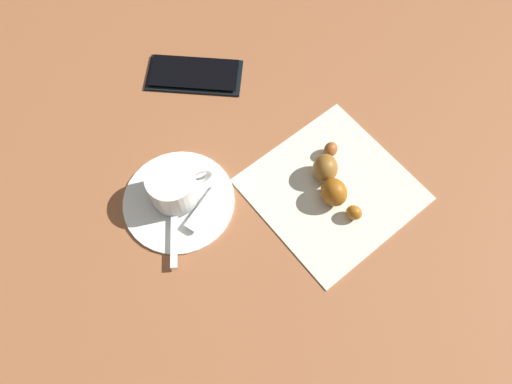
{
  "coord_description": "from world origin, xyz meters",
  "views": [
    {
      "loc": [
        0.1,
        0.26,
        0.59
      ],
      "look_at": [
        -0.01,
        0.02,
        0.01
      ],
      "focal_mm": 33.93,
      "sensor_mm": 36.0,
      "label": 1
    }
  ],
  "objects_px": {
    "saucer": "(179,200)",
    "croissant": "(331,180)",
    "napkin": "(332,189)",
    "teaspoon": "(174,199)",
    "cell_phone": "(197,73)",
    "espresso_cup": "(174,186)",
    "sugar_packet": "(205,208)"
  },
  "relations": [
    {
      "from": "espresso_cup",
      "to": "cell_phone",
      "type": "relative_size",
      "value": 0.56
    },
    {
      "from": "espresso_cup",
      "to": "sugar_packet",
      "type": "distance_m",
      "value": 0.05
    },
    {
      "from": "teaspoon",
      "to": "sugar_packet",
      "type": "relative_size",
      "value": 1.93
    },
    {
      "from": "saucer",
      "to": "espresso_cup",
      "type": "xyz_separation_m",
      "value": [
        -0.0,
        -0.01,
        0.03
      ]
    },
    {
      "from": "saucer",
      "to": "croissant",
      "type": "bearing_deg",
      "value": 163.11
    },
    {
      "from": "sugar_packet",
      "to": "croissant",
      "type": "relative_size",
      "value": 0.58
    },
    {
      "from": "saucer",
      "to": "napkin",
      "type": "relative_size",
      "value": 0.75
    },
    {
      "from": "cell_phone",
      "to": "croissant",
      "type": "bearing_deg",
      "value": 112.13
    },
    {
      "from": "sugar_packet",
      "to": "cell_phone",
      "type": "bearing_deg",
      "value": 38.43
    },
    {
      "from": "teaspoon",
      "to": "croissant",
      "type": "height_order",
      "value": "croissant"
    },
    {
      "from": "croissant",
      "to": "napkin",
      "type": "bearing_deg",
      "value": 112.16
    },
    {
      "from": "cell_phone",
      "to": "saucer",
      "type": "bearing_deg",
      "value": 63.33
    },
    {
      "from": "saucer",
      "to": "cell_phone",
      "type": "xyz_separation_m",
      "value": [
        -0.09,
        -0.19,
        0.0
      ]
    },
    {
      "from": "saucer",
      "to": "croissant",
      "type": "relative_size",
      "value": 1.2
    },
    {
      "from": "espresso_cup",
      "to": "napkin",
      "type": "relative_size",
      "value": 0.44
    },
    {
      "from": "sugar_packet",
      "to": "croissant",
      "type": "distance_m",
      "value": 0.17
    },
    {
      "from": "espresso_cup",
      "to": "napkin",
      "type": "xyz_separation_m",
      "value": [
        -0.2,
        0.07,
        -0.03
      ]
    },
    {
      "from": "napkin",
      "to": "cell_phone",
      "type": "relative_size",
      "value": 1.27
    },
    {
      "from": "sugar_packet",
      "to": "croissant",
      "type": "xyz_separation_m",
      "value": [
        -0.17,
        0.03,
        0.01
      ]
    },
    {
      "from": "croissant",
      "to": "teaspoon",
      "type": "bearing_deg",
      "value": -16.86
    },
    {
      "from": "croissant",
      "to": "saucer",
      "type": "bearing_deg",
      "value": -16.89
    },
    {
      "from": "teaspoon",
      "to": "cell_phone",
      "type": "xyz_separation_m",
      "value": [
        -0.1,
        -0.19,
        -0.01
      ]
    },
    {
      "from": "teaspoon",
      "to": "napkin",
      "type": "relative_size",
      "value": 0.7
    },
    {
      "from": "teaspoon",
      "to": "espresso_cup",
      "type": "bearing_deg",
      "value": -128.13
    },
    {
      "from": "espresso_cup",
      "to": "sugar_packet",
      "type": "bearing_deg",
      "value": 129.7
    },
    {
      "from": "saucer",
      "to": "teaspoon",
      "type": "height_order",
      "value": "teaspoon"
    },
    {
      "from": "saucer",
      "to": "cell_phone",
      "type": "bearing_deg",
      "value": -116.67
    },
    {
      "from": "saucer",
      "to": "teaspoon",
      "type": "distance_m",
      "value": 0.01
    },
    {
      "from": "espresso_cup",
      "to": "teaspoon",
      "type": "height_order",
      "value": "espresso_cup"
    },
    {
      "from": "espresso_cup",
      "to": "teaspoon",
      "type": "relative_size",
      "value": 0.63
    },
    {
      "from": "croissant",
      "to": "cell_phone",
      "type": "bearing_deg",
      "value": -67.87
    },
    {
      "from": "napkin",
      "to": "croissant",
      "type": "height_order",
      "value": "croissant"
    }
  ]
}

